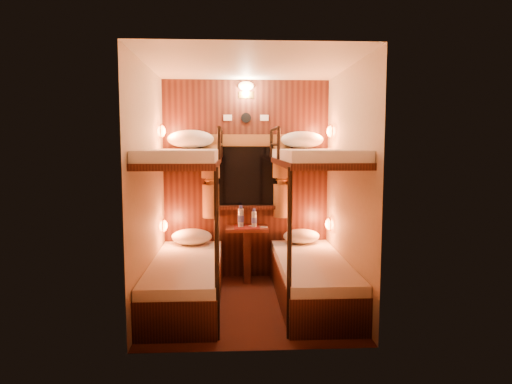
{
  "coord_description": "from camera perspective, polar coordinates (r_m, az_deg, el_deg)",
  "views": [
    {
      "loc": [
        -0.17,
        -4.52,
        1.63
      ],
      "look_at": [
        0.07,
        0.15,
        1.14
      ],
      "focal_mm": 32.0,
      "sensor_mm": 36.0,
      "label": 1
    }
  ],
  "objects": [
    {
      "name": "wall_front",
      "position": [
        3.5,
        -0.18,
        -1.13
      ],
      "size": [
        2.4,
        0.0,
        2.4
      ],
      "primitive_type": "plane",
      "rotation": [
        -1.57,
        0.0,
        0.0
      ],
      "color": "#C6B293",
      "rests_on": "floor"
    },
    {
      "name": "wall_left",
      "position": [
        4.61,
        -13.35,
        0.44
      ],
      "size": [
        0.0,
        2.4,
        2.4
      ],
      "primitive_type": "plane",
      "rotation": [
        1.57,
        0.0,
        1.57
      ],
      "color": "#C6B293",
      "rests_on": "floor"
    },
    {
      "name": "back_fixtures",
      "position": [
        5.55,
        -1.25,
        12.32
      ],
      "size": [
        0.54,
        0.09,
        0.48
      ],
      "color": "black",
      "rests_on": "back_panel"
    },
    {
      "name": "table",
      "position": [
        5.5,
        -1.16,
        -6.8
      ],
      "size": [
        0.5,
        0.34,
        0.66
      ],
      "color": "#521F12",
      "rests_on": "floor"
    },
    {
      "name": "curtains",
      "position": [
        5.5,
        -1.22,
        2.14
      ],
      "size": [
        1.1,
        0.22,
        1.0
      ],
      "color": "#986531",
      "rests_on": "back_panel"
    },
    {
      "name": "ceiling",
      "position": [
        4.58,
        -0.86,
        15.62
      ],
      "size": [
        2.1,
        2.1,
        0.0
      ],
      "primitive_type": "plane",
      "rotation": [
        3.14,
        0.0,
        0.0
      ],
      "color": "silver",
      "rests_on": "wall_back"
    },
    {
      "name": "pillow_upper_right",
      "position": [
        5.4,
        5.78,
        6.52
      ],
      "size": [
        0.5,
        0.36,
        0.2
      ],
      "primitive_type": "ellipsoid",
      "color": "silver",
      "rests_on": "bunk_right"
    },
    {
      "name": "back_panel",
      "position": [
        5.57,
        -1.24,
        1.53
      ],
      "size": [
        2.0,
        0.03,
        2.4
      ],
      "primitive_type": "cube",
      "color": "black",
      "rests_on": "floor"
    },
    {
      "name": "wall_right",
      "position": [
        4.68,
        11.48,
        0.56
      ],
      "size": [
        0.0,
        2.4,
        2.4
      ],
      "primitive_type": "plane",
      "rotation": [
        1.57,
        0.0,
        -1.57
      ],
      "color": "#C6B293",
      "rests_on": "floor"
    },
    {
      "name": "sachet_a",
      "position": [
        5.44,
        1.0,
        -4.39
      ],
      "size": [
        0.1,
        0.09,
        0.01
      ],
      "primitive_type": "cube",
      "rotation": [
        0.0,
        0.0,
        -0.43
      ],
      "color": "silver",
      "rests_on": "table"
    },
    {
      "name": "bunk_left",
      "position": [
        4.73,
        -8.78,
        -7.21
      ],
      "size": [
        0.72,
        1.9,
        1.82
      ],
      "color": "black",
      "rests_on": "floor"
    },
    {
      "name": "floor",
      "position": [
        4.8,
        -0.81,
        -13.88
      ],
      "size": [
        2.1,
        2.1,
        0.0
      ],
      "primitive_type": "plane",
      "color": "#36170E",
      "rests_on": "ground"
    },
    {
      "name": "bottle_left",
      "position": [
        5.45,
        -1.91,
        -3.22
      ],
      "size": [
        0.08,
        0.08,
        0.26
      ],
      "rotation": [
        0.0,
        0.0,
        -0.16
      ],
      "color": "#99BFE5",
      "rests_on": "table"
    },
    {
      "name": "reading_lamps",
      "position": [
        5.23,
        -1.13,
        1.68
      ],
      "size": [
        2.0,
        0.2,
        1.25
      ],
      "color": "orange",
      "rests_on": "wall_left"
    },
    {
      "name": "pillow_lower_left",
      "position": [
        5.44,
        -8.03,
        -5.56
      ],
      "size": [
        0.47,
        0.34,
        0.19
      ],
      "primitive_type": "ellipsoid",
      "color": "silver",
      "rests_on": "bunk_left"
    },
    {
      "name": "sachet_b",
      "position": [
        5.52,
        -0.56,
        -4.24
      ],
      "size": [
        0.09,
        0.08,
        0.01
      ],
      "primitive_type": "cube",
      "rotation": [
        0.0,
        0.0,
        0.28
      ],
      "color": "silver",
      "rests_on": "table"
    },
    {
      "name": "bottle_right",
      "position": [
        5.42,
        -0.24,
        -3.44
      ],
      "size": [
        0.06,
        0.06,
        0.22
      ],
      "rotation": [
        0.0,
        0.0,
        0.25
      ],
      "color": "#99BFE5",
      "rests_on": "table"
    },
    {
      "name": "pillow_lower_right",
      "position": [
        5.49,
        5.69,
        -5.52
      ],
      "size": [
        0.44,
        0.31,
        0.17
      ],
      "primitive_type": "ellipsoid",
      "color": "silver",
      "rests_on": "bunk_right"
    },
    {
      "name": "wall_back",
      "position": [
        5.58,
        -1.24,
        1.54
      ],
      "size": [
        2.4,
        0.0,
        2.4
      ],
      "primitive_type": "plane",
      "rotation": [
        1.57,
        0.0,
        0.0
      ],
      "color": "#C6B293",
      "rests_on": "floor"
    },
    {
      "name": "window",
      "position": [
        5.54,
        -1.23,
        1.3
      ],
      "size": [
        1.0,
        0.12,
        0.79
      ],
      "color": "black",
      "rests_on": "back_panel"
    },
    {
      "name": "bunk_right",
      "position": [
        4.78,
        6.99,
        -7.05
      ],
      "size": [
        0.72,
        1.9,
        1.82
      ],
      "color": "black",
      "rests_on": "floor"
    },
    {
      "name": "pillow_upper_left",
      "position": [
        5.37,
        -8.18,
        6.57
      ],
      "size": [
        0.54,
        0.39,
        0.21
      ],
      "primitive_type": "ellipsoid",
      "color": "silver",
      "rests_on": "bunk_left"
    }
  ]
}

